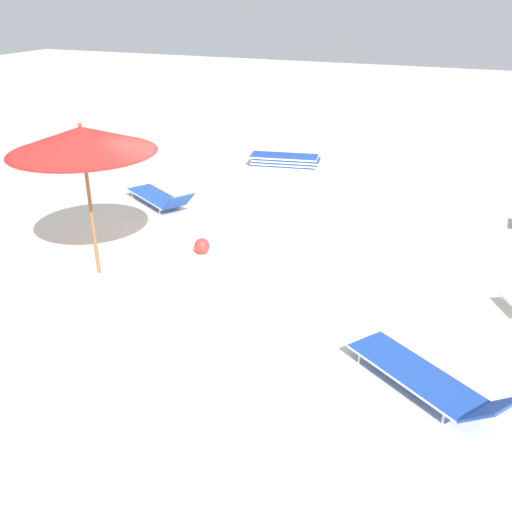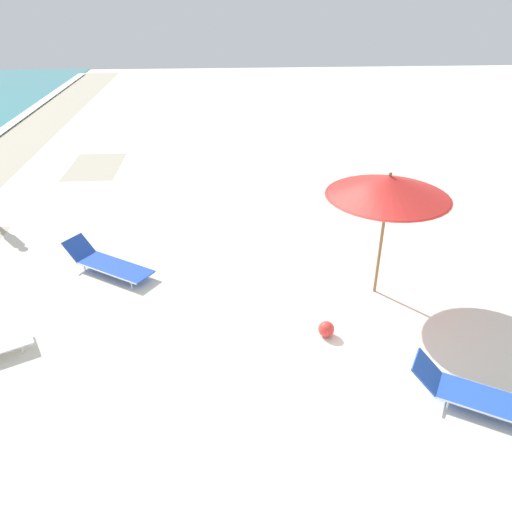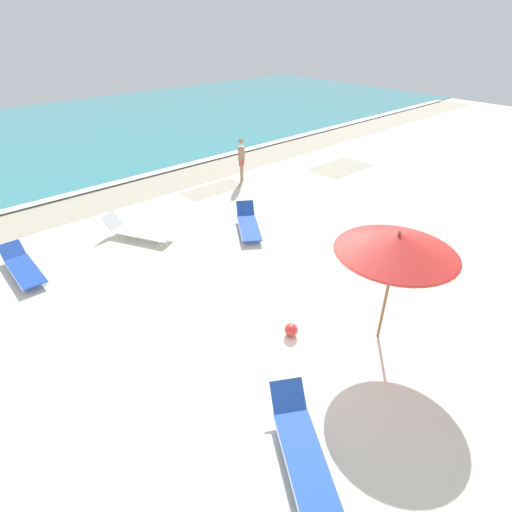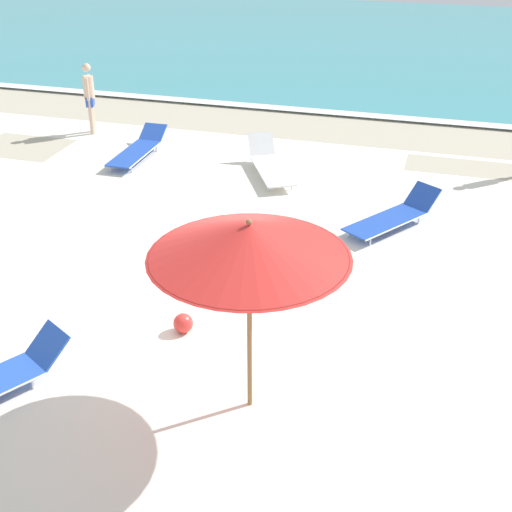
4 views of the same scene
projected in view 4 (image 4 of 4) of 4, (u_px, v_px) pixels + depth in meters
ground_plane at (209, 322)px, 10.76m from camera, size 60.00×60.00×0.16m
ocean_water at (379, 42)px, 27.80m from camera, size 60.00×19.68×0.07m
beach_umbrella at (249, 242)px, 7.88m from camera, size 2.32×2.32×2.57m
sun_lounger_under_umbrella at (138, 149)px, 16.63m from camera, size 0.63×2.30×0.46m
sun_lounger_beside_umbrella at (393, 216)px, 13.36m from camera, size 1.70×2.13×0.57m
sun_lounger_near_water_right at (270, 165)px, 15.67m from camera, size 1.56×2.23×0.63m
beachgoer_shoreline_child at (89, 94)px, 17.82m from camera, size 0.27×0.43×1.76m
beach_ball at (183, 323)px, 10.32m from camera, size 0.29×0.29×0.29m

